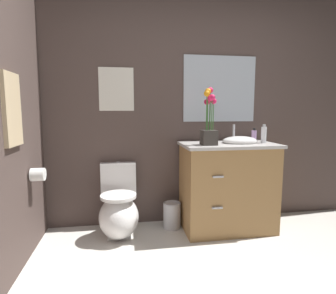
{
  "coord_description": "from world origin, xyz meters",
  "views": [
    {
      "loc": [
        -0.71,
        -1.12,
        1.22
      ],
      "look_at": [
        -0.28,
        1.44,
        0.88
      ],
      "focal_mm": 29.56,
      "sensor_mm": 36.0,
      "label": 1
    }
  ],
  "objects_px": {
    "wall_poster": "(116,89)",
    "toilet_paper_roll": "(38,174)",
    "soap_bottle": "(264,135)",
    "trash_bin": "(172,215)",
    "flower_vase": "(209,125)",
    "wall_mirror": "(220,89)",
    "vanity_cabinet": "(228,185)",
    "toilet": "(119,211)",
    "hanging_towel": "(12,110)",
    "lotion_bottle": "(254,136)"
  },
  "relations": [
    {
      "from": "wall_poster",
      "to": "toilet_paper_roll",
      "type": "relative_size",
      "value": 3.95
    },
    {
      "from": "soap_bottle",
      "to": "wall_poster",
      "type": "bearing_deg",
      "value": 167.36
    },
    {
      "from": "trash_bin",
      "to": "wall_poster",
      "type": "relative_size",
      "value": 0.63
    },
    {
      "from": "flower_vase",
      "to": "toilet_paper_roll",
      "type": "height_order",
      "value": "flower_vase"
    },
    {
      "from": "wall_poster",
      "to": "wall_mirror",
      "type": "height_order",
      "value": "wall_mirror"
    },
    {
      "from": "soap_bottle",
      "to": "wall_mirror",
      "type": "distance_m",
      "value": 0.68
    },
    {
      "from": "vanity_cabinet",
      "to": "soap_bottle",
      "type": "distance_m",
      "value": 0.63
    },
    {
      "from": "toilet",
      "to": "hanging_towel",
      "type": "relative_size",
      "value": 1.33
    },
    {
      "from": "flower_vase",
      "to": "toilet_paper_roll",
      "type": "bearing_deg",
      "value": -177.26
    },
    {
      "from": "lotion_bottle",
      "to": "wall_poster",
      "type": "bearing_deg",
      "value": 170.89
    },
    {
      "from": "hanging_towel",
      "to": "toilet_paper_roll",
      "type": "xyz_separation_m",
      "value": [
        0.06,
        0.31,
        -0.54
      ]
    },
    {
      "from": "soap_bottle",
      "to": "toilet_paper_roll",
      "type": "bearing_deg",
      "value": -176.31
    },
    {
      "from": "soap_bottle",
      "to": "wall_poster",
      "type": "distance_m",
      "value": 1.56
    },
    {
      "from": "toilet",
      "to": "flower_vase",
      "type": "height_order",
      "value": "flower_vase"
    },
    {
      "from": "flower_vase",
      "to": "soap_bottle",
      "type": "relative_size",
      "value": 2.91
    },
    {
      "from": "soap_bottle",
      "to": "lotion_bottle",
      "type": "distance_m",
      "value": 0.12
    },
    {
      "from": "toilet",
      "to": "trash_bin",
      "type": "xyz_separation_m",
      "value": [
        0.54,
        0.08,
        -0.11
      ]
    },
    {
      "from": "toilet",
      "to": "hanging_towel",
      "type": "height_order",
      "value": "hanging_towel"
    },
    {
      "from": "flower_vase",
      "to": "lotion_bottle",
      "type": "height_order",
      "value": "flower_vase"
    },
    {
      "from": "flower_vase",
      "to": "hanging_towel",
      "type": "xyz_separation_m",
      "value": [
        -1.58,
        -0.38,
        0.14
      ]
    },
    {
      "from": "soap_bottle",
      "to": "wall_mirror",
      "type": "relative_size",
      "value": 0.23
    },
    {
      "from": "wall_mirror",
      "to": "toilet_paper_roll",
      "type": "distance_m",
      "value": 1.98
    },
    {
      "from": "vanity_cabinet",
      "to": "lotion_bottle",
      "type": "height_order",
      "value": "vanity_cabinet"
    },
    {
      "from": "trash_bin",
      "to": "wall_mirror",
      "type": "distance_m",
      "value": 1.44
    },
    {
      "from": "flower_vase",
      "to": "trash_bin",
      "type": "distance_m",
      "value": 1.02
    },
    {
      "from": "toilet_paper_roll",
      "to": "hanging_towel",
      "type": "bearing_deg",
      "value": -100.02
    },
    {
      "from": "toilet",
      "to": "trash_bin",
      "type": "distance_m",
      "value": 0.56
    },
    {
      "from": "lotion_bottle",
      "to": "toilet_paper_roll",
      "type": "xyz_separation_m",
      "value": [
        -2.07,
        -0.24,
        -0.28
      ]
    },
    {
      "from": "lotion_bottle",
      "to": "wall_mirror",
      "type": "height_order",
      "value": "wall_mirror"
    },
    {
      "from": "hanging_towel",
      "to": "toilet",
      "type": "bearing_deg",
      "value": 35.18
    },
    {
      "from": "wall_mirror",
      "to": "toilet_paper_roll",
      "type": "xyz_separation_m",
      "value": [
        -1.76,
        -0.46,
        -0.77
      ]
    },
    {
      "from": "trash_bin",
      "to": "toilet_paper_roll",
      "type": "relative_size",
      "value": 2.47
    },
    {
      "from": "wall_poster",
      "to": "wall_mirror",
      "type": "xyz_separation_m",
      "value": [
        1.1,
        0.0,
        0.02
      ]
    },
    {
      "from": "toilet_paper_roll",
      "to": "wall_mirror",
      "type": "bearing_deg",
      "value": 14.73
    },
    {
      "from": "toilet",
      "to": "toilet_paper_roll",
      "type": "bearing_deg",
      "value": -163.55
    },
    {
      "from": "flower_vase",
      "to": "wall_poster",
      "type": "xyz_separation_m",
      "value": [
        -0.86,
        0.39,
        0.35
      ]
    },
    {
      "from": "flower_vase",
      "to": "wall_poster",
      "type": "relative_size",
      "value": 1.25
    },
    {
      "from": "trash_bin",
      "to": "hanging_towel",
      "type": "xyz_separation_m",
      "value": [
        -1.26,
        -0.58,
        1.09
      ]
    },
    {
      "from": "soap_bottle",
      "to": "toilet",
      "type": "bearing_deg",
      "value": 177.66
    },
    {
      "from": "flower_vase",
      "to": "trash_bin",
      "type": "relative_size",
      "value": 2.0
    },
    {
      "from": "hanging_towel",
      "to": "vanity_cabinet",
      "type": "bearing_deg",
      "value": 14.79
    },
    {
      "from": "vanity_cabinet",
      "to": "flower_vase",
      "type": "height_order",
      "value": "flower_vase"
    },
    {
      "from": "toilet",
      "to": "hanging_towel",
      "type": "xyz_separation_m",
      "value": [
        -0.72,
        -0.51,
        0.98
      ]
    },
    {
      "from": "vanity_cabinet",
      "to": "trash_bin",
      "type": "bearing_deg",
      "value": 169.54
    },
    {
      "from": "vanity_cabinet",
      "to": "lotion_bottle",
      "type": "bearing_deg",
      "value": 12.83
    },
    {
      "from": "trash_bin",
      "to": "wall_poster",
      "type": "bearing_deg",
      "value": 160.65
    },
    {
      "from": "hanging_towel",
      "to": "soap_bottle",
      "type": "bearing_deg",
      "value": 11.62
    },
    {
      "from": "wall_poster",
      "to": "hanging_towel",
      "type": "relative_size",
      "value": 0.84
    },
    {
      "from": "trash_bin",
      "to": "vanity_cabinet",
      "type": "bearing_deg",
      "value": -10.46
    },
    {
      "from": "hanging_towel",
      "to": "flower_vase",
      "type": "bearing_deg",
      "value": 13.66
    }
  ]
}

